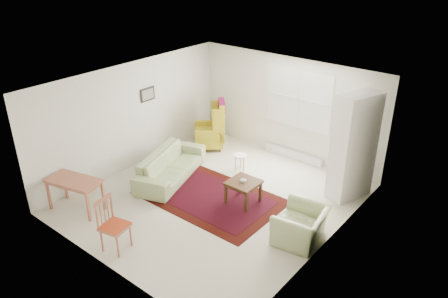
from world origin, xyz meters
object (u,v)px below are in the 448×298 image
Objects in this scene: stool at (240,163)px; desk at (76,195)px; desk_chair at (115,225)px; sofa at (170,161)px; coffee_table at (243,192)px; armchair at (301,222)px; wingback_chair at (209,125)px; cabinet at (354,147)px.

desk is (-1.55, -3.37, 0.14)m from stool.
sofa is at bearing 12.33° from desk_chair.
desk reaches higher than coffee_table.
armchair is 0.74× the size of wingback_chair.
desk_chair is (-2.38, -4.26, -0.64)m from cabinet.
wingback_chair reaches higher than armchair.
coffee_table reaches higher than stool.
sofa reaches higher than stool.
armchair is at bearing 26.15° from desk.
coffee_table is 0.61× the size of desk_chair.
stool is 0.18× the size of cabinet.
desk_chair reaches higher than armchair.
wingback_chair reaches higher than desk_chair.
sofa reaches higher than armchair.
stool is at bearing -10.90° from desk_chair.
desk is (-4.00, -3.97, -0.79)m from cabinet.
armchair is 3.28m from desk_chair.
armchair is 4.28m from wingback_chair.
sofa is at bearing -132.67° from cabinet.
armchair is 4.46m from desk.
desk_chair is (1.08, -2.41, 0.07)m from sofa.
cabinet reaches higher than sofa.
sofa is 2.64m from desk_chair.
stool is at bearing 27.75° from wingback_chair.
desk is at bearing 67.79° from desk_chair.
stool is at bearing -129.13° from armchair.
coffee_table is at bearing -102.21° from sofa.
desk_chair is at bearing -100.06° from cabinet.
cabinet is at bearing -80.19° from sofa.
desk_chair is at bearing -88.99° from stool.
desk_chair is (-2.38, -2.26, 0.12)m from armchair.
stool is (1.39, -0.49, -0.44)m from wingback_chair.
stool is at bearing -147.15° from cabinet.
wingback_chair is 4.40m from desk_chair.
coffee_table is 0.27× the size of cabinet.
wingback_chair is at bearing 160.52° from stool.
cabinet is (2.45, 0.60, 0.93)m from stool.
wingback_chair is 1.53m from stool.
sofa is 2.18m from desk.
wingback_chair is 2.14× the size of coffee_table.
armchair is 1.59× the size of coffee_table.
coffee_table is at bearing 13.04° from wingback_chair.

